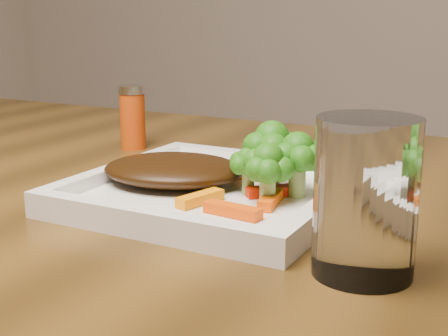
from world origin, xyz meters
The scene contains 13 objects.
plate centered at (0.18, 0.09, 0.76)m, with size 0.27×0.27×0.01m, color white.
steak centered at (0.13, 0.09, 0.78)m, with size 0.16×0.12×0.03m, color black.
broccoli_0 centered at (0.23, 0.12, 0.80)m, with size 0.07×0.07×0.07m, color #356911, non-canonical shape.
broccoli_1 centered at (0.27, 0.11, 0.79)m, with size 0.06×0.06×0.06m, color #207112, non-canonical shape.
broccoli_2 centered at (0.25, 0.07, 0.79)m, with size 0.06×0.06×0.06m, color #2A5E0F, non-canonical shape.
broccoli_3 centered at (0.22, 0.09, 0.79)m, with size 0.05×0.05×0.06m, color #2E7513, non-canonical shape.
carrot_0 centered at (0.24, 0.02, 0.77)m, with size 0.06×0.02×0.01m, color #EB4903.
carrot_2 centered at (0.19, 0.04, 0.77)m, with size 0.05×0.01×0.01m, color orange.
carrot_4 centered at (0.20, 0.15, 0.77)m, with size 0.05×0.01×0.01m, color #F85B04.
carrot_5 centered at (0.25, 0.07, 0.77)m, with size 0.05×0.01×0.01m, color #F85104.
carrot_6 centered at (0.24, 0.10, 0.77)m, with size 0.05×0.01×0.01m, color red.
spice_shaker centered at (-0.05, 0.26, 0.80)m, with size 0.04×0.04×0.09m, color #BD3D0A.
drinking_glass centered at (0.37, -0.02, 0.81)m, with size 0.08×0.08×0.12m, color silver.
Camera 1 is at (0.49, -0.46, 0.94)m, focal length 50.00 mm.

